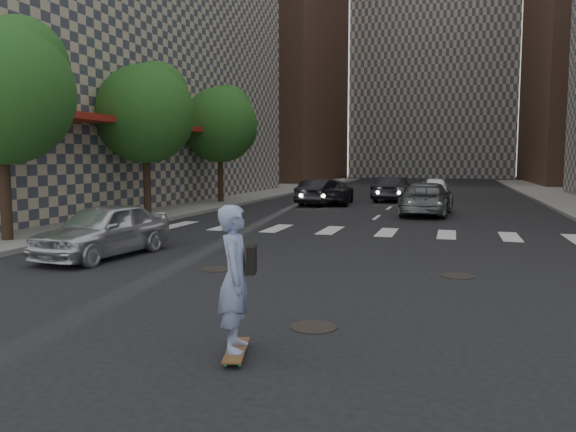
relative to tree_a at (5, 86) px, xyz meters
name	(u,v)px	position (x,y,z in m)	size (l,w,h in m)	color
ground	(285,287)	(9.45, -3.14, -4.65)	(160.00, 160.00, 0.00)	black
sidewalk_left	(152,200)	(-5.05, 16.86, -4.57)	(13.00, 80.00, 0.15)	gray
tower_left	(257,13)	(-10.55, 51.86, 15.35)	(18.00, 24.00, 40.00)	brown
tower_center	(435,14)	(9.45, 74.86, 19.35)	(22.00, 20.00, 48.00)	#ADA08E
tree_a	(5,86)	(0.00, 0.00, 0.00)	(4.20, 4.20, 6.60)	#382619
tree_b	(148,110)	(0.00, 8.00, 0.00)	(4.20, 4.20, 6.60)	#382619
tree_c	(222,122)	(0.00, 16.00, 0.00)	(4.20, 4.20, 6.60)	#382619
manhole_a	(314,327)	(10.65, -5.64, -4.64)	(0.70, 0.70, 0.02)	black
manhole_b	(216,269)	(7.45, -1.94, -4.64)	(0.70, 0.70, 0.02)	black
manhole_c	(457,276)	(12.75, -1.14, -4.64)	(0.70, 0.70, 0.02)	black
skateboarder	(236,278)	(10.01, -7.13, -3.62)	(0.59, 1.01, 1.95)	brown
silver_sedan	(104,230)	(3.95, -1.14, -3.94)	(1.66, 4.12, 1.40)	silver
traffic_car_a	(322,192)	(5.60, 16.86, -3.93)	(1.52, 4.35, 1.43)	black
traffic_car_b	(427,199)	(11.49, 12.62, -3.90)	(2.09, 5.13, 1.49)	#5A5E62
traffic_car_c	(331,192)	(5.98, 17.61, -3.96)	(2.27, 4.92, 1.37)	black
traffic_car_d	(435,187)	(11.49, 24.01, -3.92)	(1.72, 4.27, 1.46)	silver
traffic_car_e	(392,189)	(9.09, 20.86, -3.91)	(1.56, 4.48, 1.48)	black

